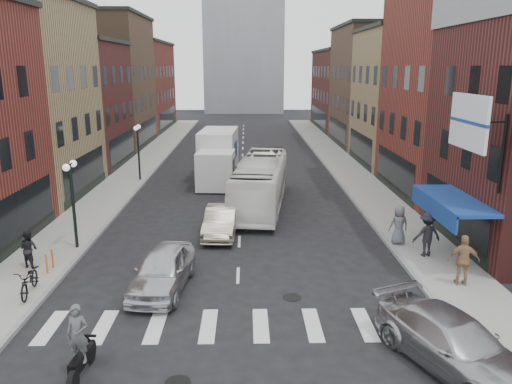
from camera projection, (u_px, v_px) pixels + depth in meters
ground at (238, 286)px, 19.10m from camera, size 160.00×160.00×0.00m
sidewalk_left at (137, 170)px, 40.24m from camera, size 3.00×74.00×0.15m
sidewalk_right at (346, 169)px, 40.57m from camera, size 3.00×74.00×0.15m
curb_left at (155, 170)px, 40.29m from camera, size 0.20×74.00×0.16m
curb_right at (328, 170)px, 40.56m from camera, size 0.20×74.00×0.16m
crosswalk_stripes at (236, 326)px, 16.19m from camera, size 12.00×2.20×0.01m
bldg_left_mid_b at (59, 104)px, 40.81m from camera, size 10.30×10.20×10.30m
bldg_left_far_a at (96, 82)px, 51.10m from camera, size 10.30×12.20×13.30m
bldg_left_far_b at (128, 86)px, 64.92m from camera, size 10.30×16.20×11.30m
bldg_right_mid_a at (479, 83)px, 31.20m from camera, size 10.30×10.20×14.30m
bldg_right_mid_b at (423, 98)px, 41.26m from camera, size 10.30×10.20×11.30m
bldg_right_far_a at (387, 86)px, 51.80m from camera, size 10.30×12.20×12.30m
bldg_right_far_b at (357, 90)px, 65.62m from camera, size 10.30×16.20×10.30m
awning_blue at (449, 202)px, 21.05m from camera, size 1.80×5.00×0.78m
billboard_sign at (471, 124)px, 18.24m from camera, size 1.52×3.00×3.70m
streetlamp_near at (72, 188)px, 22.12m from camera, size 0.32×1.22×4.11m
streetlamp_far at (138, 142)px, 35.69m from camera, size 0.32×1.22×4.11m
bike_rack at (49, 261)px, 20.07m from camera, size 0.08×0.68×0.80m
box_truck at (218, 157)px, 36.19m from camera, size 2.87×8.41×3.60m
motorcycle_rider at (79, 345)px, 13.21m from camera, size 0.63×2.13×2.17m
transit_bus at (261, 182)px, 29.56m from camera, size 3.87×10.92×2.98m
sedan_left_near at (162, 270)px, 18.66m from camera, size 2.30×4.77×1.57m
sedan_left_far at (221, 221)px, 24.72m from camera, size 1.72×4.37×1.41m
curb_car at (454, 343)px, 13.77m from camera, size 3.94×5.56×1.49m
parked_bicycle at (29, 281)px, 17.98m from camera, size 0.95×2.04×1.03m
ped_left_solo at (29, 249)px, 20.37m from camera, size 0.87×0.70×1.57m
ped_right_a at (427, 234)px, 21.54m from camera, size 1.35×0.83×1.95m
ped_right_b at (464, 260)px, 18.65m from camera, size 1.24×0.78×1.96m
ped_right_c at (399, 225)px, 23.04m from camera, size 0.95×0.67×1.82m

